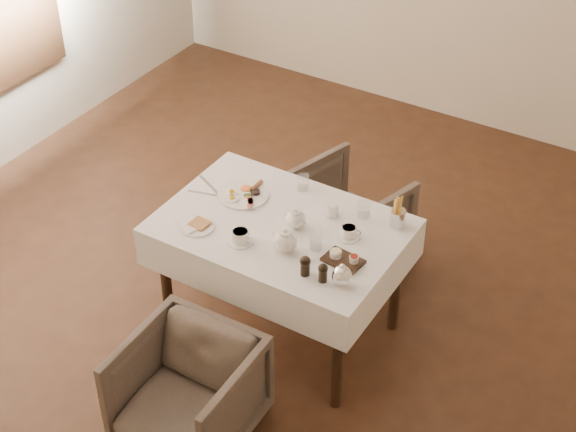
% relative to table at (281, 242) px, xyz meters
% --- Properties ---
extents(table, '(1.28, 0.88, 0.75)m').
position_rel_table_xyz_m(table, '(0.00, 0.00, 0.00)').
color(table, black).
rests_on(table, ground).
extents(armchair_near, '(0.63, 0.64, 0.58)m').
position_rel_table_xyz_m(armchair_near, '(-0.00, -0.87, -0.35)').
color(armchair_near, '#473E34').
rests_on(armchair_near, ground).
extents(armchair_far, '(0.80, 0.81, 0.60)m').
position_rel_table_xyz_m(armchair_far, '(-0.01, 0.77, -0.34)').
color(armchair_far, '#473E34').
rests_on(armchair_far, ground).
extents(breakfast_plate, '(0.29, 0.29, 0.04)m').
position_rel_table_xyz_m(breakfast_plate, '(-0.31, 0.12, 0.13)').
color(breakfast_plate, white).
rests_on(breakfast_plate, table).
extents(side_plate, '(0.21, 0.19, 0.02)m').
position_rel_table_xyz_m(side_plate, '(-0.37, -0.25, 0.13)').
color(side_plate, white).
rests_on(side_plate, table).
extents(teapot_centre, '(0.16, 0.14, 0.12)m').
position_rel_table_xyz_m(teapot_centre, '(0.08, 0.02, 0.18)').
color(teapot_centre, white).
rests_on(teapot_centre, table).
extents(teapot_front, '(0.20, 0.17, 0.14)m').
position_rel_table_xyz_m(teapot_front, '(0.13, -0.17, 0.19)').
color(teapot_front, white).
rests_on(teapot_front, table).
extents(creamer, '(0.07, 0.07, 0.07)m').
position_rel_table_xyz_m(creamer, '(0.19, 0.21, 0.16)').
color(creamer, white).
rests_on(creamer, table).
extents(teacup_near, '(0.14, 0.14, 0.07)m').
position_rel_table_xyz_m(teacup_near, '(-0.10, -0.23, 0.15)').
color(teacup_near, white).
rests_on(teacup_near, table).
extents(teacup_far, '(0.13, 0.13, 0.06)m').
position_rel_table_xyz_m(teacup_far, '(0.35, 0.09, 0.14)').
color(teacup_far, white).
rests_on(teacup_far, table).
extents(glass_left, '(0.08, 0.08, 0.09)m').
position_rel_table_xyz_m(glass_left, '(-0.07, 0.34, 0.16)').
color(glass_left, silver).
rests_on(glass_left, table).
extents(glass_mid, '(0.07, 0.07, 0.09)m').
position_rel_table_xyz_m(glass_mid, '(0.26, -0.08, 0.16)').
color(glass_mid, silver).
rests_on(glass_mid, table).
extents(glass_right, '(0.07, 0.07, 0.09)m').
position_rel_table_xyz_m(glass_right, '(0.34, 0.29, 0.16)').
color(glass_right, silver).
rests_on(glass_right, table).
extents(condiment_board, '(0.21, 0.15, 0.05)m').
position_rel_table_xyz_m(condiment_board, '(0.42, -0.10, 0.13)').
color(condiment_board, black).
rests_on(condiment_board, table).
extents(pepper_mill_left, '(0.06, 0.06, 0.11)m').
position_rel_table_xyz_m(pepper_mill_left, '(0.31, -0.28, 0.17)').
color(pepper_mill_left, black).
rests_on(pepper_mill_left, table).
extents(pepper_mill_right, '(0.07, 0.07, 0.10)m').
position_rel_table_xyz_m(pepper_mill_right, '(0.41, -0.28, 0.17)').
color(pepper_mill_right, black).
rests_on(pepper_mill_right, table).
extents(silver_pot, '(0.12, 0.10, 0.13)m').
position_rel_table_xyz_m(silver_pot, '(0.50, -0.25, 0.18)').
color(silver_pot, white).
rests_on(silver_pot, table).
extents(fries_cup, '(0.08, 0.08, 0.17)m').
position_rel_table_xyz_m(fries_cup, '(0.53, 0.31, 0.19)').
color(fries_cup, silver).
rests_on(fries_cup, table).
extents(cutlery_fork, '(0.19, 0.10, 0.00)m').
position_rel_table_xyz_m(cutlery_fork, '(-0.54, 0.10, 0.12)').
color(cutlery_fork, silver).
rests_on(cutlery_fork, table).
extents(cutlery_knife, '(0.20, 0.07, 0.00)m').
position_rel_table_xyz_m(cutlery_knife, '(-0.50, 0.02, 0.12)').
color(cutlery_knife, silver).
rests_on(cutlery_knife, table).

